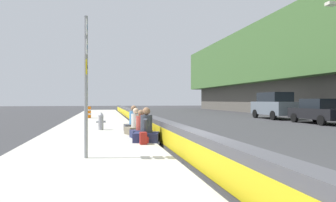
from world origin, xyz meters
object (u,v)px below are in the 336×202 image
(route_sign_post, at_px, (86,75))
(seated_person_foreground, at_px, (146,131))
(seated_person_middle, at_px, (141,129))
(construction_barrel, at_px, (88,112))
(seated_person_rear, at_px, (136,126))
(seated_person_far, at_px, (134,123))
(backpack, at_px, (144,138))
(fire_hydrant, at_px, (101,121))
(parked_car_third, at_px, (319,111))
(parked_car_fourth, at_px, (274,105))

(route_sign_post, xyz_separation_m, seated_person_foreground, (2.60, -1.90, -1.71))
(seated_person_middle, relative_size, construction_barrel, 1.15)
(seated_person_foreground, height_order, seated_person_middle, seated_person_foreground)
(seated_person_rear, xyz_separation_m, seated_person_far, (1.31, -0.04, 0.03))
(seated_person_middle, distance_m, backpack, 1.81)
(seated_person_far, bearing_deg, seated_person_middle, -179.15)
(seated_person_rear, xyz_separation_m, construction_barrel, (12.58, 2.63, 0.12))
(fire_hydrant, xyz_separation_m, seated_person_rear, (-2.28, -1.48, -0.09))
(backpack, height_order, construction_barrel, construction_barrel)
(parked_car_third, distance_m, parked_car_fourth, 5.45)
(seated_person_middle, distance_m, seated_person_far, 2.51)
(seated_person_rear, distance_m, parked_car_fourth, 16.63)
(route_sign_post, height_order, seated_person_far, route_sign_post)
(fire_hydrant, height_order, construction_barrel, construction_barrel)
(seated_person_middle, xyz_separation_m, seated_person_far, (2.50, 0.04, 0.04))
(route_sign_post, distance_m, parked_car_fourth, 21.37)
(seated_person_far, bearing_deg, parked_car_fourth, -55.02)
(route_sign_post, height_order, fire_hydrant, route_sign_post)
(backpack, relative_size, parked_car_fourth, 0.08)
(seated_person_far, bearing_deg, route_sign_post, 163.97)
(seated_person_middle, bearing_deg, parked_car_fourth, -48.15)
(seated_person_foreground, distance_m, backpack, 0.60)
(seated_person_far, height_order, backpack, seated_person_far)
(seated_person_rear, bearing_deg, parked_car_third, -69.29)
(fire_hydrant, bearing_deg, seated_person_foreground, -161.35)
(backpack, xyz_separation_m, construction_barrel, (15.58, 2.57, 0.28))
(seated_person_foreground, height_order, seated_person_far, seated_person_far)
(seated_person_middle, distance_m, construction_barrel, 14.04)
(backpack, distance_m, parked_car_fourth, 18.69)
(backpack, distance_m, parked_car_third, 15.31)
(route_sign_post, bearing_deg, seated_person_foreground, -36.23)
(seated_person_foreground, height_order, parked_car_third, parked_car_third)
(route_sign_post, height_order, backpack, route_sign_post)
(backpack, relative_size, parked_car_third, 0.09)
(seated_person_middle, xyz_separation_m, parked_car_fourth, (11.56, -12.91, 0.70))
(seated_person_middle, bearing_deg, parked_car_third, -64.70)
(seated_person_middle, bearing_deg, seated_person_rear, 3.77)
(route_sign_post, height_order, seated_person_foreground, route_sign_post)
(seated_person_far, distance_m, construction_barrel, 11.59)
(seated_person_foreground, height_order, backpack, seated_person_foreground)
(fire_hydrant, distance_m, seated_person_middle, 3.81)
(route_sign_post, distance_m, seated_person_middle, 4.62)
(seated_person_rear, xyz_separation_m, backpack, (-3.00, 0.05, -0.16))
(seated_person_foreground, bearing_deg, parked_car_third, -60.26)
(fire_hydrant, height_order, backpack, fire_hydrant)
(seated_person_middle, xyz_separation_m, parked_car_third, (6.12, -12.95, 0.38))
(seated_person_rear, relative_size, construction_barrel, 1.19)
(backpack, height_order, parked_car_fourth, parked_car_fourth)
(seated_person_middle, height_order, seated_person_far, seated_person_far)
(seated_person_rear, height_order, parked_car_third, parked_car_third)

